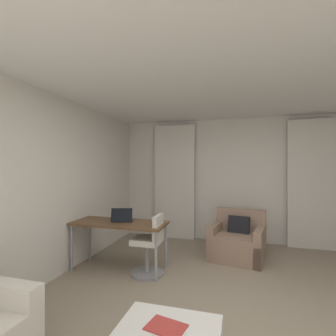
{
  "coord_description": "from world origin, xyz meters",
  "views": [
    {
      "loc": [
        -0.02,
        -2.5,
        1.58
      ],
      "look_at": [
        -1.09,
        1.35,
        1.56
      ],
      "focal_mm": 26.88,
      "sensor_mm": 36.0,
      "label": 1
    }
  ],
  "objects_px": {
    "armchair": "(237,242)",
    "magazine_open": "(166,327)",
    "desk": "(119,226)",
    "desk_chair": "(150,248)",
    "laptop": "(122,219)"
  },
  "relations": [
    {
      "from": "armchair",
      "to": "magazine_open",
      "type": "xyz_separation_m",
      "value": [
        -0.5,
        -2.73,
        0.12
      ]
    },
    {
      "from": "desk_chair",
      "to": "magazine_open",
      "type": "distance_m",
      "value": 1.85
    },
    {
      "from": "desk",
      "to": "desk_chair",
      "type": "relative_size",
      "value": 1.64
    },
    {
      "from": "armchair",
      "to": "magazine_open",
      "type": "distance_m",
      "value": 2.77
    },
    {
      "from": "desk",
      "to": "desk_chair",
      "type": "height_order",
      "value": "desk_chair"
    },
    {
      "from": "desk",
      "to": "laptop",
      "type": "relative_size",
      "value": 3.83
    },
    {
      "from": "magazine_open",
      "to": "armchair",
      "type": "bearing_deg",
      "value": 79.56
    },
    {
      "from": "armchair",
      "to": "desk",
      "type": "distance_m",
      "value": 2.04
    },
    {
      "from": "desk",
      "to": "laptop",
      "type": "height_order",
      "value": "laptop"
    },
    {
      "from": "desk_chair",
      "to": "magazine_open",
      "type": "height_order",
      "value": "desk_chair"
    },
    {
      "from": "desk",
      "to": "desk_chair",
      "type": "distance_m",
      "value": 0.59
    },
    {
      "from": "desk",
      "to": "laptop",
      "type": "bearing_deg",
      "value": 46.4
    },
    {
      "from": "armchair",
      "to": "desk",
      "type": "bearing_deg",
      "value": -150.94
    },
    {
      "from": "laptop",
      "to": "magazine_open",
      "type": "bearing_deg",
      "value": -55.84
    },
    {
      "from": "armchair",
      "to": "desk_chair",
      "type": "height_order",
      "value": "desk_chair"
    }
  ]
}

